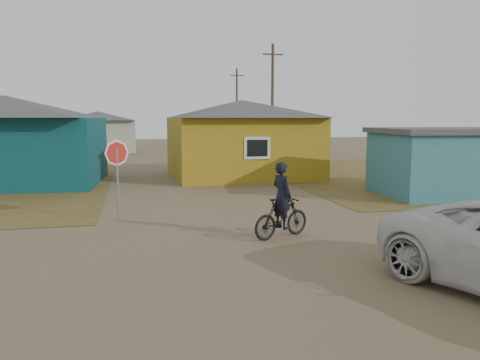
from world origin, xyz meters
name	(u,v)px	position (x,y,z in m)	size (l,w,h in m)	color
ground	(275,257)	(0.00, 0.00, 0.00)	(120.00, 120.00, 0.00)	brown
grass_ne	(450,173)	(14.00, 13.00, 0.01)	(20.00, 18.00, 0.00)	brown
house_teal	(6,139)	(-8.50, 13.50, 2.05)	(8.93, 7.08, 4.00)	#0B3B40
house_yellow	(242,137)	(2.50, 14.00, 2.00)	(7.72, 6.76, 3.90)	#9F7E18
shed_turquoise	(459,161)	(9.50, 6.50, 1.31)	(6.71, 4.93, 2.60)	teal
house_pale_west	(98,131)	(-6.00, 34.00, 1.86)	(7.04, 6.15, 3.60)	#9FA58E
house_beige_east	(255,129)	(10.00, 40.00, 1.86)	(6.95, 6.05, 3.60)	gray
house_pale_north	(30,130)	(-14.00, 46.00, 1.75)	(6.28, 5.81, 3.40)	#9FA58E
utility_pole_near	(272,101)	(6.50, 22.00, 4.14)	(1.40, 0.20, 8.00)	#4A3C2C
utility_pole_far	(237,107)	(7.50, 38.00, 4.14)	(1.40, 0.20, 8.00)	#4A3C2C
stop_sign	(117,161)	(-3.40, 4.63, 1.75)	(0.77, 0.15, 2.37)	gray
cyclist	(282,210)	(0.65, 1.59, 0.70)	(1.74, 1.10, 1.91)	black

